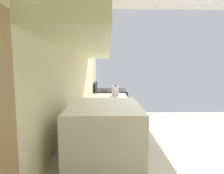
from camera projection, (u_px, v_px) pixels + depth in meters
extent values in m
cube|color=beige|center=(75.00, 71.00, 1.90)|extent=(4.45, 0.12, 2.66)
cube|color=beige|center=(109.00, 169.00, 1.64)|extent=(3.56, 0.59, 0.87)
cube|color=#B9AF9B|center=(109.00, 122.00, 1.59)|extent=(3.59, 0.62, 0.02)
cube|color=#332819|center=(141.00, 169.00, 1.65)|extent=(0.01, 0.01, 0.80)
cube|color=#332819|center=(134.00, 148.00, 2.09)|extent=(0.01, 0.01, 0.80)
cube|color=#332819|center=(130.00, 134.00, 2.53)|extent=(0.01, 0.01, 0.80)
cube|color=#332819|center=(127.00, 124.00, 2.98)|extent=(0.01, 0.01, 0.80)
cube|color=beige|center=(91.00, 14.00, 1.49)|extent=(1.96, 0.31, 0.63)
cube|color=black|center=(110.00, 112.00, 3.75)|extent=(0.66, 0.66, 0.89)
cube|color=black|center=(126.00, 114.00, 3.76)|extent=(0.52, 0.01, 0.49)
cube|color=black|center=(110.00, 90.00, 3.71)|extent=(0.63, 0.63, 0.02)
cube|color=black|center=(95.00, 86.00, 3.69)|extent=(0.63, 0.04, 0.18)
cylinder|color=#38383D|center=(116.00, 90.00, 3.56)|extent=(0.11, 0.11, 0.01)
cylinder|color=#38383D|center=(116.00, 89.00, 3.85)|extent=(0.11, 0.11, 0.01)
cylinder|color=#38383D|center=(104.00, 90.00, 3.56)|extent=(0.11, 0.11, 0.01)
cylinder|color=#38383D|center=(105.00, 89.00, 3.85)|extent=(0.11, 0.11, 0.01)
cube|color=white|center=(105.00, 128.00, 1.01)|extent=(0.48, 0.39, 0.27)
cube|color=black|center=(141.00, 130.00, 0.97)|extent=(0.30, 0.01, 0.19)
cube|color=#2D2D33|center=(135.00, 118.00, 1.20)|extent=(0.09, 0.01, 0.19)
cylinder|color=gold|center=(120.00, 110.00, 1.88)|extent=(0.17, 0.17, 0.06)
cylinder|color=gold|center=(120.00, 109.00, 1.88)|extent=(0.14, 0.14, 0.03)
cylinder|color=#B7BABF|center=(115.00, 91.00, 3.03)|extent=(0.12, 0.12, 0.16)
cylinder|color=black|center=(115.00, 86.00, 3.02)|extent=(0.03, 0.03, 0.02)
cylinder|color=#B7BABF|center=(115.00, 89.00, 3.09)|extent=(0.07, 0.02, 0.05)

